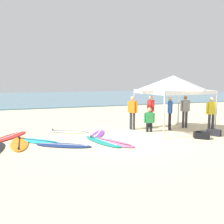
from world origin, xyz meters
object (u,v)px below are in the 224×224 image
person_blue (170,111)px  person_yellow (211,112)px  gear_bag_on_sand (214,133)px  person_green (149,119)px  canopy_tent (173,83)px  surfboard_navy (64,145)px  person_orange (132,110)px  gear_bag_near_tent (202,136)px  surfboard_pink (109,142)px  gear_bag_by_pole (200,134)px  surfboard_teal (102,141)px  surfboard_red (10,136)px  surfboard_white (69,131)px  person_red (151,109)px  person_grey (185,109)px  surfboard_orange (19,143)px  surfboard_purple (98,134)px  surfboard_cyan (37,141)px

person_blue → person_yellow: bearing=-36.0°
gear_bag_on_sand → person_green: bearing=141.7°
canopy_tent → surfboard_navy: size_ratio=1.33×
person_orange → gear_bag_near_tent: person_orange is taller
surfboard_pink → gear_bag_by_pole: bearing=-9.1°
surfboard_teal → gear_bag_on_sand: (5.15, -0.70, 0.10)m
person_orange → person_green: bearing=-59.1°
person_yellow → surfboard_red: bearing=165.8°
surfboard_teal → gear_bag_near_tent: 4.32m
surfboard_white → gear_bag_on_sand: 6.81m
person_red → person_blue: bearing=-61.5°
surfboard_white → canopy_tent: bearing=-17.3°
surfboard_teal → person_grey: bearing=15.2°
surfboard_white → person_yellow: (6.51, -2.48, 0.95)m
surfboard_orange → person_orange: 5.68m
surfboard_pink → person_yellow: bearing=1.8°
person_orange → gear_bag_near_tent: bearing=-57.8°
surfboard_navy → person_red: person_red is taller
surfboard_navy → person_yellow: bearing=0.6°
surfboard_pink → person_green: (2.61, 1.29, 0.62)m
canopy_tent → person_yellow: 2.32m
surfboard_purple → person_blue: person_blue is taller
surfboard_teal → person_orange: (2.32, 1.97, 0.95)m
person_blue → person_orange: (-1.72, 0.81, 0.00)m
person_green → surfboard_red: bearing=169.3°
surfboard_navy → surfboard_white: (0.72, 2.56, 0.00)m
surfboard_red → surfboard_white: (2.64, 0.16, 0.00)m
person_red → surfboard_pink: bearing=-144.6°
surfboard_purple → gear_bag_near_tent: size_ratio=3.19×
surfboard_white → surfboard_cyan: bearing=-138.1°
person_blue → gear_bag_on_sand: (1.11, -1.87, -0.85)m
surfboard_navy → person_orange: person_orange is taller
canopy_tent → surfboard_white: (-4.92, 1.53, -2.35)m
surfboard_purple → person_grey: (4.89, 0.02, 0.95)m
person_orange → gear_bag_on_sand: person_orange is taller
surfboard_navy → person_green: bearing=15.2°
person_green → person_red: bearing=56.9°
surfboard_cyan → person_grey: 7.72m
gear_bag_on_sand → surfboard_orange: bearing=169.4°
surfboard_purple → surfboard_white: (-1.15, 1.10, -0.00)m
canopy_tent → person_blue: bearing=91.1°
surfboard_teal → canopy_tent: bearing=13.4°
surfboard_navy → gear_bag_near_tent: (5.79, -0.94, 0.10)m
surfboard_purple → gear_bag_by_pole: (4.02, -2.20, 0.10)m
person_grey → gear_bag_near_tent: bearing=-111.7°
person_blue → gear_bag_near_tent: 2.34m
surfboard_pink → gear_bag_near_tent: bearing=-12.0°
canopy_tent → gear_bag_near_tent: 3.00m
surfboard_red → person_blue: bearing=-8.7°
person_grey → gear_bag_near_tent: person_grey is taller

